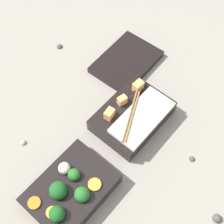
# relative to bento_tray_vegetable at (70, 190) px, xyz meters

# --- Properties ---
(ground_plane) EXTENTS (3.00, 3.00, 0.00)m
(ground_plane) POSITION_rel_bento_tray_vegetable_xyz_m (0.12, -0.00, -0.03)
(ground_plane) COLOR gray
(bento_tray_vegetable) EXTENTS (0.20, 0.15, 0.08)m
(bento_tray_vegetable) POSITION_rel_bento_tray_vegetable_xyz_m (0.00, 0.00, 0.00)
(bento_tray_vegetable) COLOR black
(bento_tray_vegetable) RESTS_ON ground_plane
(bento_tray_rice) EXTENTS (0.20, 0.15, 0.07)m
(bento_tray_rice) POSITION_rel_bento_tray_vegetable_xyz_m (0.26, 0.01, -0.00)
(bento_tray_rice) COLOR black
(bento_tray_rice) RESTS_ON ground_plane
(bento_lid) EXTENTS (0.21, 0.15, 0.02)m
(bento_lid) POSITION_rel_bento_tray_vegetable_xyz_m (0.40, 0.15, -0.02)
(bento_lid) COLOR black
(bento_lid) RESTS_ON ground_plane
(pebble_0) EXTENTS (0.02, 0.02, 0.02)m
(pebble_0) POSITION_rel_bento_tray_vegetable_xyz_m (0.32, 0.36, -0.02)
(pebble_0) COLOR #474442
(pebble_0) RESTS_ON ground_plane
(pebble_1) EXTENTS (0.02, 0.02, 0.02)m
(pebble_1) POSITION_rel_bento_tray_vegetable_xyz_m (0.27, -0.18, -0.02)
(pebble_1) COLOR #474442
(pebble_1) RESTS_ON ground_plane
(pebble_2) EXTENTS (0.02, 0.02, 0.02)m
(pebble_2) POSITION_rel_bento_tray_vegetable_xyz_m (0.18, -0.30, -0.02)
(pebble_2) COLOR #474442
(pebble_2) RESTS_ON ground_plane
(pebble_3) EXTENTS (0.02, 0.02, 0.02)m
(pebble_3) POSITION_rel_bento_tray_vegetable_xyz_m (0.01, 0.19, -0.02)
(pebble_3) COLOR gray
(pebble_3) RESTS_ON ground_plane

